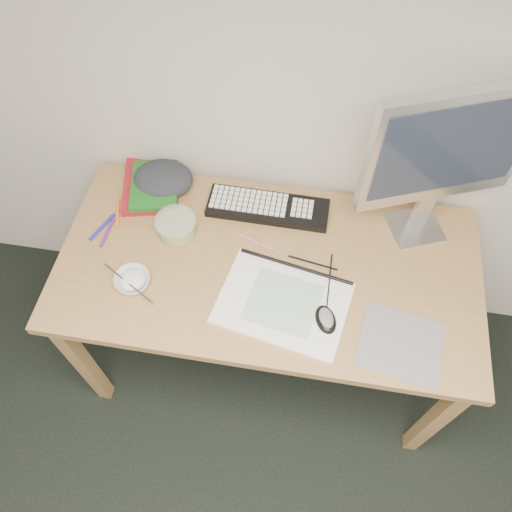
# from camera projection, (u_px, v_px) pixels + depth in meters

# --- Properties ---
(desk) EXTENTS (1.40, 0.70, 0.75)m
(desk) POSITION_uv_depth(u_px,v_px,m) (268.00, 278.00, 1.72)
(desk) COLOR #A6814C
(desk) RESTS_ON ground
(mousepad) EXTENTS (0.27, 0.26, 0.00)m
(mousepad) POSITION_uv_depth(u_px,v_px,m) (400.00, 344.00, 1.50)
(mousepad) COLOR slate
(mousepad) RESTS_ON desk
(sketchpad) EXTENTS (0.44, 0.35, 0.01)m
(sketchpad) POSITION_uv_depth(u_px,v_px,m) (283.00, 303.00, 1.57)
(sketchpad) COLOR silver
(sketchpad) RESTS_ON desk
(keyboard) EXTENTS (0.43, 0.14, 0.03)m
(keyboard) POSITION_uv_depth(u_px,v_px,m) (268.00, 208.00, 1.77)
(keyboard) COLOR black
(keyboard) RESTS_ON desk
(monitor) EXTENTS (0.48, 0.22, 0.59)m
(monitor) POSITION_uv_depth(u_px,v_px,m) (448.00, 153.00, 1.43)
(monitor) COLOR silver
(monitor) RESTS_ON desk
(mouse) EXTENTS (0.09, 0.11, 0.03)m
(mouse) POSITION_uv_depth(u_px,v_px,m) (326.00, 318.00, 1.51)
(mouse) COLOR black
(mouse) RESTS_ON sketchpad
(rice_bowl) EXTENTS (0.13, 0.13, 0.04)m
(rice_bowl) POSITION_uv_depth(u_px,v_px,m) (133.00, 281.00, 1.60)
(rice_bowl) COLOR silver
(rice_bowl) RESTS_ON desk
(chopsticks) EXTENTS (0.20, 0.13, 0.02)m
(chopsticks) POSITION_uv_depth(u_px,v_px,m) (128.00, 283.00, 1.57)
(chopsticks) COLOR #B3B3B5
(chopsticks) RESTS_ON rice_bowl
(fruit_tub) EXTENTS (0.18, 0.18, 0.07)m
(fruit_tub) POSITION_uv_depth(u_px,v_px,m) (177.00, 227.00, 1.69)
(fruit_tub) COLOR #EFC954
(fruit_tub) RESTS_ON desk
(book_red) EXTENTS (0.25, 0.30, 0.03)m
(book_red) POSITION_uv_depth(u_px,v_px,m) (151.00, 185.00, 1.82)
(book_red) COLOR maroon
(book_red) RESTS_ON desk
(book_green) EXTENTS (0.21, 0.26, 0.02)m
(book_green) POSITION_uv_depth(u_px,v_px,m) (155.00, 185.00, 1.79)
(book_green) COLOR #18631B
(book_green) RESTS_ON book_red
(cloth_lump) EXTENTS (0.18, 0.15, 0.08)m
(cloth_lump) POSITION_uv_depth(u_px,v_px,m) (163.00, 179.00, 1.80)
(cloth_lump) COLOR #24272C
(cloth_lump) RESTS_ON desk
(pencil_pink) EXTENTS (0.16, 0.06, 0.01)m
(pencil_pink) POSITION_uv_depth(u_px,v_px,m) (255.00, 242.00, 1.70)
(pencil_pink) COLOR pink
(pencil_pink) RESTS_ON desk
(pencil_tan) EXTENTS (0.11, 0.12, 0.01)m
(pencil_tan) POSITION_uv_depth(u_px,v_px,m) (263.00, 243.00, 1.69)
(pencil_tan) COLOR tan
(pencil_tan) RESTS_ON desk
(pencil_black) EXTENTS (0.17, 0.03, 0.01)m
(pencil_black) POSITION_uv_depth(u_px,v_px,m) (313.00, 263.00, 1.65)
(pencil_black) COLOR black
(pencil_black) RESTS_ON desk
(marker_blue) EXTENTS (0.06, 0.12, 0.01)m
(marker_blue) POSITION_uv_depth(u_px,v_px,m) (102.00, 227.00, 1.73)
(marker_blue) COLOR #2123B5
(marker_blue) RESTS_ON desk
(marker_orange) EXTENTS (0.05, 0.13, 0.01)m
(marker_orange) POSITION_uv_depth(u_px,v_px,m) (118.00, 213.00, 1.76)
(marker_orange) COLOR orange
(marker_orange) RESTS_ON desk
(marker_purple) EXTENTS (0.02, 0.12, 0.01)m
(marker_purple) POSITION_uv_depth(u_px,v_px,m) (107.00, 233.00, 1.72)
(marker_purple) COLOR #5C227F
(marker_purple) RESTS_ON desk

